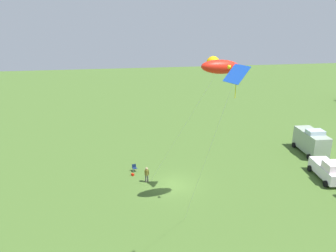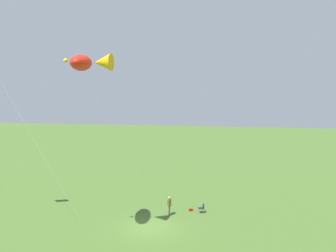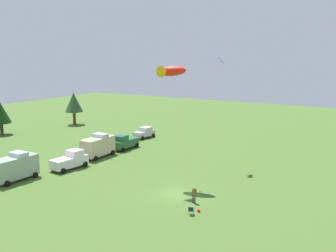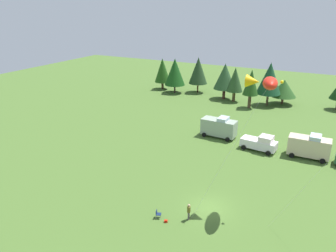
{
  "view_description": "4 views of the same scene",
  "coord_description": "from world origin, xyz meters",
  "px_view_note": "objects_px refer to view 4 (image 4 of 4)",
  "views": [
    {
      "loc": [
        30.08,
        -5.6,
        17.07
      ],
      "look_at": [
        -2.19,
        -0.39,
        5.87
      ],
      "focal_mm": 35.0,
      "sensor_mm": 36.0,
      "label": 1
    },
    {
      "loc": [
        -5.78,
        24.89,
        10.94
      ],
      "look_at": [
        -1.33,
        -0.93,
        8.2
      ],
      "focal_mm": 35.0,
      "sensor_mm": 36.0,
      "label": 2
    },
    {
      "loc": [
        -35.0,
        -19.91,
        15.11
      ],
      "look_at": [
        -3.39,
        -1.13,
        8.18
      ],
      "focal_mm": 42.0,
      "sensor_mm": 36.0,
      "label": 3
    },
    {
      "loc": [
        9.42,
        -27.61,
        19.85
      ],
      "look_at": [
        -4.72,
        -0.3,
        8.32
      ],
      "focal_mm": 35.0,
      "sensor_mm": 36.0,
      "label": 4
    }
  ],
  "objects_px": {
    "truck_white_pickup": "(260,143)",
    "kite_large_fish": "(266,83)",
    "person_kite_flyer": "(189,211)",
    "van_motorhome_grey": "(219,127)",
    "folding_chair": "(158,213)",
    "van_camper_beige": "(309,146)",
    "backpack_on_grass": "(166,221)"
  },
  "relations": [
    {
      "from": "person_kite_flyer",
      "to": "van_motorhome_grey",
      "type": "xyz_separation_m",
      "value": [
        -4.45,
        21.66,
        0.62
      ]
    },
    {
      "from": "folding_chair",
      "to": "backpack_on_grass",
      "type": "height_order",
      "value": "folding_chair"
    },
    {
      "from": "person_kite_flyer",
      "to": "truck_white_pickup",
      "type": "bearing_deg",
      "value": 72.86
    },
    {
      "from": "kite_large_fish",
      "to": "truck_white_pickup",
      "type": "bearing_deg",
      "value": 100.12
    },
    {
      "from": "truck_white_pickup",
      "to": "kite_large_fish",
      "type": "height_order",
      "value": "kite_large_fish"
    },
    {
      "from": "van_camper_beige",
      "to": "kite_large_fish",
      "type": "xyz_separation_m",
      "value": [
        -4.0,
        -14.44,
        11.34
      ]
    },
    {
      "from": "person_kite_flyer",
      "to": "truck_white_pickup",
      "type": "relative_size",
      "value": 0.34
    },
    {
      "from": "kite_large_fish",
      "to": "van_camper_beige",
      "type": "bearing_deg",
      "value": 74.53
    },
    {
      "from": "folding_chair",
      "to": "van_camper_beige",
      "type": "xyz_separation_m",
      "value": [
        11.74,
        21.4,
        1.16
      ]
    },
    {
      "from": "folding_chair",
      "to": "van_motorhome_grey",
      "type": "height_order",
      "value": "van_motorhome_grey"
    },
    {
      "from": "truck_white_pickup",
      "to": "van_motorhome_grey",
      "type": "bearing_deg",
      "value": 169.18
    },
    {
      "from": "folding_chair",
      "to": "person_kite_flyer",
      "type": "bearing_deg",
      "value": 4.84
    },
    {
      "from": "kite_large_fish",
      "to": "backpack_on_grass",
      "type": "bearing_deg",
      "value": -132.79
    },
    {
      "from": "truck_white_pickup",
      "to": "kite_large_fish",
      "type": "relative_size",
      "value": 0.38
    },
    {
      "from": "person_kite_flyer",
      "to": "truck_white_pickup",
      "type": "height_order",
      "value": "truck_white_pickup"
    },
    {
      "from": "person_kite_flyer",
      "to": "folding_chair",
      "type": "height_order",
      "value": "person_kite_flyer"
    },
    {
      "from": "person_kite_flyer",
      "to": "van_motorhome_grey",
      "type": "distance_m",
      "value": 22.12
    },
    {
      "from": "backpack_on_grass",
      "to": "kite_large_fish",
      "type": "bearing_deg",
      "value": 47.21
    },
    {
      "from": "van_motorhome_grey",
      "to": "van_camper_beige",
      "type": "bearing_deg",
      "value": -3.35
    },
    {
      "from": "person_kite_flyer",
      "to": "kite_large_fish",
      "type": "xyz_separation_m",
      "value": [
        4.91,
        5.83,
        11.96
      ]
    },
    {
      "from": "folding_chair",
      "to": "truck_white_pickup",
      "type": "bearing_deg",
      "value": 58.56
    },
    {
      "from": "van_motorhome_grey",
      "to": "kite_large_fish",
      "type": "relative_size",
      "value": 0.4
    },
    {
      "from": "backpack_on_grass",
      "to": "truck_white_pickup",
      "type": "height_order",
      "value": "truck_white_pickup"
    },
    {
      "from": "person_kite_flyer",
      "to": "van_motorhome_grey",
      "type": "bearing_deg",
      "value": 91.66
    },
    {
      "from": "person_kite_flyer",
      "to": "backpack_on_grass",
      "type": "xyz_separation_m",
      "value": [
        -1.78,
        -1.4,
        -0.91
      ]
    },
    {
      "from": "van_camper_beige",
      "to": "backpack_on_grass",
      "type": "bearing_deg",
      "value": -117.09
    },
    {
      "from": "van_motorhome_grey",
      "to": "truck_white_pickup",
      "type": "height_order",
      "value": "van_motorhome_grey"
    },
    {
      "from": "person_kite_flyer",
      "to": "van_camper_beige",
      "type": "xyz_separation_m",
      "value": [
        8.9,
        20.27,
        0.62
      ]
    },
    {
      "from": "backpack_on_grass",
      "to": "truck_white_pickup",
      "type": "relative_size",
      "value": 0.06
    },
    {
      "from": "folding_chair",
      "to": "backpack_on_grass",
      "type": "relative_size",
      "value": 2.56
    },
    {
      "from": "backpack_on_grass",
      "to": "van_camper_beige",
      "type": "height_order",
      "value": "van_camper_beige"
    },
    {
      "from": "folding_chair",
      "to": "van_camper_beige",
      "type": "relative_size",
      "value": 0.15
    }
  ]
}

